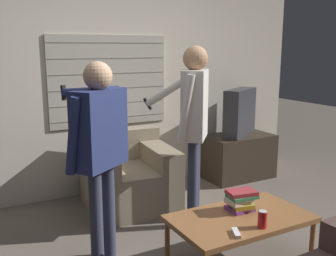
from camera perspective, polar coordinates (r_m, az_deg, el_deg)
The scene contains 10 objects.
wall_back at distance 4.60m, azimuth -8.43°, elevation 6.50°, with size 5.20×0.08×2.55m.
armchair_beige at distance 4.24m, azimuth -5.81°, elevation -7.01°, with size 0.97×0.97×0.78m.
coffee_table at distance 3.14m, azimuth 10.47°, elevation -13.10°, with size 1.06×0.62×0.41m.
tv_stand at distance 5.22m, azimuth 10.14°, elevation -4.06°, with size 0.88×0.53×0.57m.
tv at distance 5.09m, azimuth 10.34°, elevation 2.26°, with size 0.65×0.50×0.60m.
person_left_standing at distance 2.99m, azimuth -10.01°, elevation -1.48°, with size 0.55×0.84×1.58m.
person_right_standing at distance 3.64m, azimuth 3.72°, elevation 2.07°, with size 0.49×0.75×1.69m.
book_stack at distance 3.20m, azimuth 10.50°, elevation -10.28°, with size 0.25×0.21×0.17m.
soda_can at distance 2.95m, azimuth 13.54°, elevation -12.76°, with size 0.07×0.07×0.13m.
spare_remote at distance 2.84m, azimuth 9.87°, elevation -14.79°, with size 0.09×0.13×0.02m.
Camera 1 is at (-1.57, -2.28, 1.68)m, focal length 42.00 mm.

